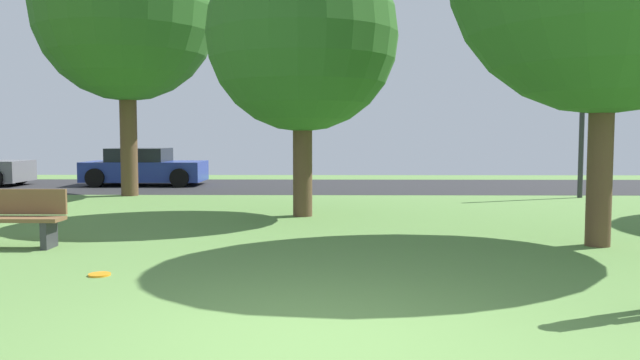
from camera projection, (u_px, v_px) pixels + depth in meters
name	position (u px, v px, depth m)	size (l,w,h in m)	color
ground_plane	(312.00, 340.00, 5.23)	(44.00, 44.00, 0.00)	#5B8442
road_strip	(325.00, 186.00, 21.19)	(44.00, 6.40, 0.01)	#28282B
oak_tree_right	(126.00, 11.00, 17.52)	(5.17, 5.17, 7.89)	brown
oak_tree_left	(302.00, 36.00, 13.07)	(4.08, 4.08, 5.90)	brown
frisbee_disc	(99.00, 275.00, 7.66)	(0.27, 0.27, 0.03)	orange
parked_car_blue	(144.00, 168.00, 21.60)	(4.07, 2.12, 1.30)	#233893
park_bench	(12.00, 218.00, 9.57)	(1.60, 0.45, 0.90)	brown
street_lamp_post	(582.00, 117.00, 17.14)	(0.14, 0.14, 4.50)	#2D2D33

